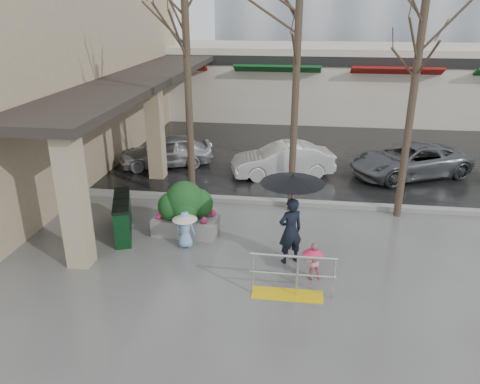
% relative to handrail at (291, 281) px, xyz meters
% --- Properties ---
extents(ground, '(120.00, 120.00, 0.00)m').
position_rel_handrail_xyz_m(ground, '(-1.36, 1.20, -0.38)').
color(ground, '#51514F').
rests_on(ground, ground).
extents(street_asphalt, '(120.00, 36.00, 0.01)m').
position_rel_handrail_xyz_m(street_asphalt, '(-1.36, 23.20, -0.37)').
color(street_asphalt, black).
rests_on(street_asphalt, ground).
extents(curb, '(120.00, 0.30, 0.15)m').
position_rel_handrail_xyz_m(curb, '(-1.36, 5.20, -0.30)').
color(curb, gray).
rests_on(curb, ground).
extents(near_building, '(6.00, 18.00, 8.00)m').
position_rel_handrail_xyz_m(near_building, '(-10.36, 9.20, 3.62)').
color(near_building, tan).
rests_on(near_building, ground).
extents(canopy_slab, '(2.80, 18.00, 0.25)m').
position_rel_handrail_xyz_m(canopy_slab, '(-6.16, 9.20, 3.25)').
color(canopy_slab, '#2D2823').
rests_on(canopy_slab, pillar_front).
extents(pillar_front, '(0.55, 0.55, 3.50)m').
position_rel_handrail_xyz_m(pillar_front, '(-5.26, 0.70, 1.37)').
color(pillar_front, tan).
rests_on(pillar_front, ground).
extents(pillar_back, '(0.55, 0.55, 3.50)m').
position_rel_handrail_xyz_m(pillar_back, '(-5.26, 7.20, 1.37)').
color(pillar_back, tan).
rests_on(pillar_back, ground).
extents(storefront_row, '(34.00, 6.74, 4.00)m').
position_rel_handrail_xyz_m(storefront_row, '(0.64, 19.17, 1.64)').
color(storefront_row, beige).
rests_on(storefront_row, ground).
extents(handrail, '(1.90, 0.50, 1.03)m').
position_rel_handrail_xyz_m(handrail, '(0.00, 0.00, 0.00)').
color(handrail, yellow).
rests_on(handrail, ground).
extents(tree_west, '(3.20, 3.20, 6.80)m').
position_rel_handrail_xyz_m(tree_west, '(-3.36, 4.80, 4.71)').
color(tree_west, '#382B21').
rests_on(tree_west, ground).
extents(tree_midwest, '(3.20, 3.20, 7.00)m').
position_rel_handrail_xyz_m(tree_midwest, '(-0.16, 4.80, 4.86)').
color(tree_midwest, '#382B21').
rests_on(tree_midwest, ground).
extents(tree_mideast, '(3.20, 3.20, 6.50)m').
position_rel_handrail_xyz_m(tree_mideast, '(3.14, 4.80, 4.48)').
color(tree_mideast, '#382B21').
rests_on(tree_mideast, ground).
extents(woman, '(1.55, 1.55, 2.37)m').
position_rel_handrail_xyz_m(woman, '(-0.08, 1.51, 1.16)').
color(woman, black).
rests_on(woman, ground).
extents(child_pink, '(0.53, 0.50, 0.92)m').
position_rel_handrail_xyz_m(child_pink, '(0.48, 0.82, 0.15)').
color(child_pink, pink).
rests_on(child_pink, ground).
extents(child_blue, '(0.67, 0.67, 1.03)m').
position_rel_handrail_xyz_m(child_blue, '(-2.88, 1.93, 0.26)').
color(child_blue, '#7DB1DF').
rests_on(child_blue, ground).
extents(planter, '(1.86, 1.08, 1.57)m').
position_rel_handrail_xyz_m(planter, '(-3.06, 2.72, 0.38)').
color(planter, slate).
rests_on(planter, ground).
extents(news_boxes, '(1.06, 1.97, 1.08)m').
position_rel_handrail_xyz_m(news_boxes, '(-4.81, 2.44, 0.17)').
color(news_boxes, '#0B3317').
rests_on(news_boxes, ground).
extents(car_a, '(3.99, 2.73, 1.26)m').
position_rel_handrail_xyz_m(car_a, '(-5.31, 8.53, 0.25)').
color(car_a, '#B5B5BA').
rests_on(car_a, ground).
extents(car_b, '(4.04, 2.34, 1.26)m').
position_rel_handrail_xyz_m(car_b, '(-0.59, 7.99, 0.25)').
color(car_b, white).
rests_on(car_b, ground).
extents(car_c, '(4.99, 3.77, 1.26)m').
position_rel_handrail_xyz_m(car_c, '(4.18, 8.59, 0.25)').
color(car_c, '#575B5E').
rests_on(car_c, ground).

